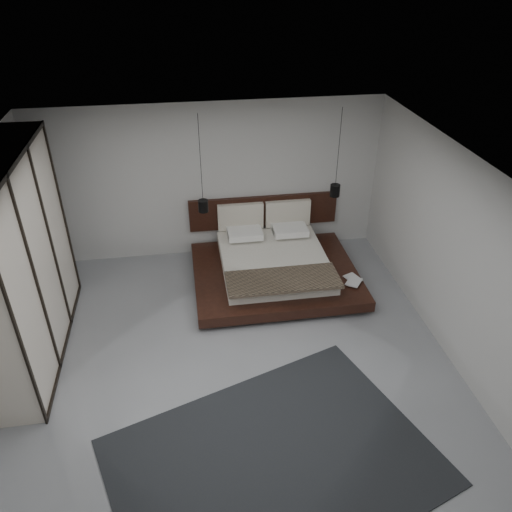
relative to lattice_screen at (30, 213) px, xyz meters
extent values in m
plane|color=gray|center=(2.95, -2.45, -1.30)|extent=(6.00, 6.00, 0.00)
plane|color=white|center=(2.95, -2.45, 1.50)|extent=(6.00, 6.00, 0.00)
plane|color=#B9B9B7|center=(2.95, 0.55, 0.10)|extent=(6.00, 0.00, 6.00)
plane|color=#B9B9B7|center=(2.95, -5.45, 0.10)|extent=(6.00, 0.00, 6.00)
plane|color=#B9B9B7|center=(5.95, -2.45, 0.10)|extent=(0.00, 6.00, 6.00)
cube|color=black|center=(0.00, 0.00, 0.00)|extent=(0.05, 0.90, 2.60)
cube|color=black|center=(3.88, -0.70, -1.26)|extent=(2.15, 1.76, 0.08)
cube|color=black|center=(3.88, -0.70, -1.13)|extent=(2.73, 2.24, 0.18)
cube|color=silver|center=(3.88, -0.57, -0.94)|extent=(1.76, 1.95, 0.21)
cube|color=black|center=(3.88, -1.33, -0.81)|extent=(1.77, 0.68, 0.05)
cube|color=white|center=(3.47, 0.18, -0.77)|extent=(0.60, 0.39, 0.12)
cube|color=white|center=(4.29, 0.18, -0.77)|extent=(0.60, 0.39, 0.12)
cube|color=white|center=(3.47, 0.04, -0.71)|extent=(0.60, 0.39, 0.12)
cube|color=white|center=(4.29, 0.04, -0.71)|extent=(0.60, 0.39, 0.12)
cube|color=black|center=(3.88, 0.51, -0.53)|extent=(2.73, 0.08, 0.60)
cube|color=beige|center=(3.44, 0.42, -0.56)|extent=(0.83, 0.10, 0.50)
cube|color=beige|center=(4.32, 0.42, -0.56)|extent=(0.83, 0.10, 0.50)
imported|color=#99724C|center=(5.00, -1.19, -1.03)|extent=(0.30, 0.33, 0.03)
imported|color=#99724C|center=(4.98, -1.22, -1.01)|extent=(0.34, 0.36, 0.02)
cylinder|color=black|center=(2.75, -0.11, 0.78)|extent=(0.01, 0.01, 1.43)
cylinder|color=black|center=(2.75, -0.11, -0.03)|extent=(0.17, 0.17, 0.20)
cylinder|color=#FFE0B2|center=(2.75, -0.11, -0.12)|extent=(0.12, 0.12, 0.01)
cylinder|color=black|center=(5.00, -0.11, 0.85)|extent=(0.01, 0.01, 1.31)
cylinder|color=black|center=(5.00, -0.11, 0.09)|extent=(0.17, 0.17, 0.21)
cylinder|color=#FFE0B2|center=(5.00, -0.11, 0.00)|extent=(0.13, 0.13, 0.01)
cube|color=beige|center=(0.25, -1.76, 0.13)|extent=(0.66, 2.85, 2.85)
cube|color=black|center=(0.59, -1.76, 1.52)|extent=(0.03, 2.85, 0.06)
cube|color=black|center=(0.59, -1.76, -1.27)|extent=(0.03, 2.85, 0.06)
cube|color=black|center=(0.59, -3.18, 0.13)|extent=(0.03, 0.05, 2.85)
cube|color=black|center=(0.59, -2.23, 0.13)|extent=(0.03, 0.05, 2.85)
cube|color=black|center=(0.59, -1.28, 0.13)|extent=(0.03, 0.05, 2.85)
cube|color=black|center=(0.59, -0.33, 0.13)|extent=(0.03, 0.05, 2.85)
cube|color=black|center=(3.21, -4.15, -1.29)|extent=(4.11, 3.50, 0.01)
camera|label=1|loc=(2.47, -7.59, 3.62)|focal=35.00mm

